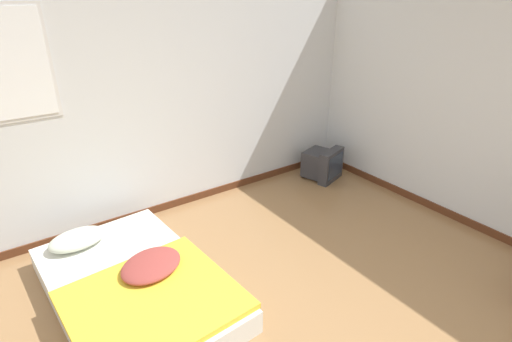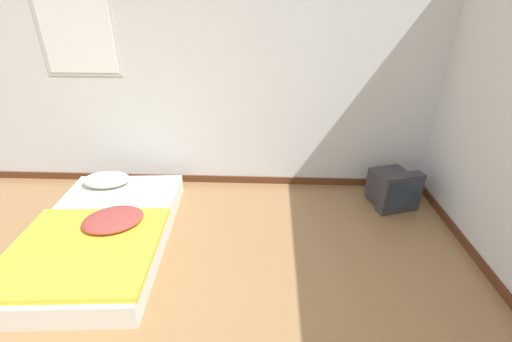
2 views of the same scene
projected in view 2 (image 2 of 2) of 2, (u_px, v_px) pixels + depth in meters
The scene contains 3 objects.
wall_back at pixel (174, 80), 3.88m from camera, with size 8.35×0.08×2.60m.
mattress_bed at pixel (101, 232), 3.25m from camera, with size 1.35×2.06×0.35m.
crt_tv at pixel (393, 188), 3.84m from camera, with size 0.54×0.54×0.44m.
Camera 2 is at (1.09, -0.97, 2.12)m, focal length 24.00 mm.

